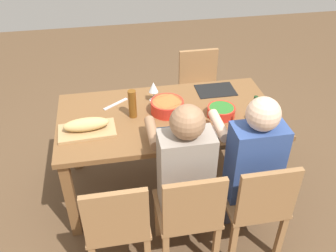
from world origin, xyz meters
The scene contains 20 objects.
ground_plane centered at (0.00, 0.00, 0.00)m, with size 8.00×8.00×0.00m, color brown.
dining_table centered at (0.00, 0.00, 0.65)m, with size 1.66×0.88×0.74m.
chair_near_left centered at (-0.46, -0.76, 0.48)m, with size 0.40×0.40×0.85m.
chair_near_center centered at (0.00, -0.76, 0.48)m, with size 0.40×0.40×0.85m.
diner_near_center centered at (0.00, -0.58, 0.70)m, with size 0.41×0.53×1.20m.
chair_near_right centered at (0.46, -0.76, 0.48)m, with size 0.40×0.40×0.85m.
diner_near_right centered at (0.46, -0.58, 0.70)m, with size 0.41×0.53×1.20m.
chair_far_right centered at (0.46, 0.76, 0.48)m, with size 0.40×0.40×0.85m.
serving_bowl_greens centered at (0.39, -0.09, 0.78)m, with size 0.21×0.21×0.07m.
serving_bowl_fruit centered at (0.00, 0.03, 0.79)m, with size 0.25×0.25×0.09m.
cutting_board centered at (-0.61, -0.12, 0.75)m, with size 0.40×0.22×0.02m, color tan.
bread_loaf centered at (-0.61, -0.12, 0.81)m, with size 0.32×0.11×0.09m, color tan.
wine_bottle centered at (0.54, -0.32, 0.85)m, with size 0.08×0.08×0.29m.
beer_bottle centered at (-0.26, 0.02, 0.85)m, with size 0.06×0.06×0.22m, color brown.
wine_glass centered at (-0.08, 0.22, 0.86)m, with size 0.08×0.08×0.17m.
placemat_near_center centered at (0.00, -0.28, 0.74)m, with size 0.32×0.23×0.01m, color #142333.
fork_near_right centered at (0.32, -0.28, 0.74)m, with size 0.02×0.17×0.01m, color silver.
placemat_far_right centered at (0.46, 0.28, 0.74)m, with size 0.32×0.23×0.01m, color black.
carving_knife centered at (-0.38, 0.21, 0.74)m, with size 0.23×0.02×0.01m, color silver.
napkin_stack centered at (0.26, -0.31, 0.75)m, with size 0.14×0.14×0.02m, color white.
Camera 1 is at (-0.42, -2.28, 2.30)m, focal length 39.20 mm.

